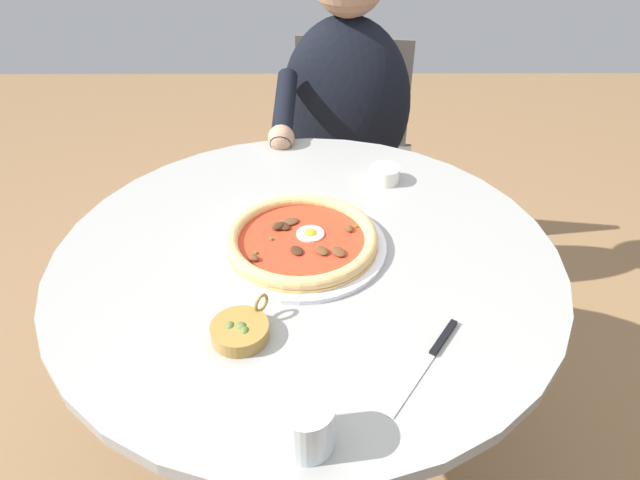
{
  "coord_description": "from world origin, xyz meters",
  "views": [
    {
      "loc": [
        -0.87,
        -0.02,
        1.39
      ],
      "look_at": [
        -0.01,
        -0.03,
        0.76
      ],
      "focal_mm": 31.28,
      "sensor_mm": 36.0,
      "label": 1
    }
  ],
  "objects_px": {
    "dining_table": "(307,307)",
    "olive_pan": "(241,330)",
    "ramekin_capers": "(385,174)",
    "pizza_on_plate": "(302,240)",
    "water_glass": "(307,427)",
    "steak_knife": "(434,351)",
    "cafe_chair_diner": "(348,144)",
    "diner_person": "(343,160)"
  },
  "relations": [
    {
      "from": "pizza_on_plate",
      "to": "water_glass",
      "type": "xyz_separation_m",
      "value": [
        -0.43,
        -0.02,
        0.02
      ]
    },
    {
      "from": "olive_pan",
      "to": "cafe_chair_diner",
      "type": "distance_m",
      "value": 1.16
    },
    {
      "from": "olive_pan",
      "to": "cafe_chair_diner",
      "type": "relative_size",
      "value": 0.13
    },
    {
      "from": "diner_person",
      "to": "dining_table",
      "type": "bearing_deg",
      "value": 171.79
    },
    {
      "from": "steak_knife",
      "to": "olive_pan",
      "type": "bearing_deg",
      "value": 83.27
    },
    {
      "from": "ramekin_capers",
      "to": "cafe_chair_diner",
      "type": "distance_m",
      "value": 0.66
    },
    {
      "from": "steak_knife",
      "to": "diner_person",
      "type": "distance_m",
      "value": 1.03
    },
    {
      "from": "pizza_on_plate",
      "to": "water_glass",
      "type": "bearing_deg",
      "value": -177.8
    },
    {
      "from": "water_glass",
      "to": "dining_table",
      "type": "bearing_deg",
      "value": 1.07
    },
    {
      "from": "cafe_chair_diner",
      "to": "dining_table",
      "type": "bearing_deg",
      "value": 171.66
    },
    {
      "from": "pizza_on_plate",
      "to": "ramekin_capers",
      "type": "bearing_deg",
      "value": -36.35
    },
    {
      "from": "steak_knife",
      "to": "ramekin_capers",
      "type": "height_order",
      "value": "ramekin_capers"
    },
    {
      "from": "water_glass",
      "to": "cafe_chair_diner",
      "type": "relative_size",
      "value": 0.09
    },
    {
      "from": "steak_knife",
      "to": "diner_person",
      "type": "relative_size",
      "value": 0.16
    },
    {
      "from": "pizza_on_plate",
      "to": "olive_pan",
      "type": "bearing_deg",
      "value": 158.72
    },
    {
      "from": "pizza_on_plate",
      "to": "cafe_chair_diner",
      "type": "bearing_deg",
      "value": -9.01
    },
    {
      "from": "water_glass",
      "to": "cafe_chair_diner",
      "type": "bearing_deg",
      "value": -5.31
    },
    {
      "from": "steak_knife",
      "to": "ramekin_capers",
      "type": "relative_size",
      "value": 2.8
    },
    {
      "from": "water_glass",
      "to": "ramekin_capers",
      "type": "xyz_separation_m",
      "value": [
        0.69,
        -0.17,
        -0.01
      ]
    },
    {
      "from": "dining_table",
      "to": "diner_person",
      "type": "bearing_deg",
      "value": -8.21
    },
    {
      "from": "diner_person",
      "to": "cafe_chair_diner",
      "type": "distance_m",
      "value": 0.15
    },
    {
      "from": "ramekin_capers",
      "to": "diner_person",
      "type": "height_order",
      "value": "diner_person"
    },
    {
      "from": "ramekin_capers",
      "to": "olive_pan",
      "type": "bearing_deg",
      "value": 150.39
    },
    {
      "from": "olive_pan",
      "to": "water_glass",
      "type": "bearing_deg",
      "value": -150.54
    },
    {
      "from": "water_glass",
      "to": "olive_pan",
      "type": "xyz_separation_m",
      "value": [
        0.19,
        0.11,
        -0.02
      ]
    },
    {
      "from": "pizza_on_plate",
      "to": "cafe_chair_diner",
      "type": "relative_size",
      "value": 0.4
    },
    {
      "from": "pizza_on_plate",
      "to": "ramekin_capers",
      "type": "relative_size",
      "value": 4.9
    },
    {
      "from": "ramekin_capers",
      "to": "diner_person",
      "type": "distance_m",
      "value": 0.52
    },
    {
      "from": "water_glass",
      "to": "ramekin_capers",
      "type": "distance_m",
      "value": 0.71
    },
    {
      "from": "steak_knife",
      "to": "diner_person",
      "type": "xyz_separation_m",
      "value": [
        1.0,
        0.1,
        -0.2
      ]
    },
    {
      "from": "steak_knife",
      "to": "ramekin_capers",
      "type": "distance_m",
      "value": 0.53
    },
    {
      "from": "steak_knife",
      "to": "cafe_chair_diner",
      "type": "xyz_separation_m",
      "value": [
        1.15,
        0.08,
        -0.21
      ]
    },
    {
      "from": "pizza_on_plate",
      "to": "diner_person",
      "type": "height_order",
      "value": "diner_person"
    },
    {
      "from": "dining_table",
      "to": "olive_pan",
      "type": "height_order",
      "value": "olive_pan"
    },
    {
      "from": "steak_knife",
      "to": "olive_pan",
      "type": "relative_size",
      "value": 1.76
    },
    {
      "from": "steak_knife",
      "to": "pizza_on_plate",
      "type": "bearing_deg",
      "value": 37.88
    },
    {
      "from": "ramekin_capers",
      "to": "cafe_chair_diner",
      "type": "bearing_deg",
      "value": 4.65
    },
    {
      "from": "cafe_chair_diner",
      "to": "ramekin_capers",
      "type": "bearing_deg",
      "value": -175.35
    },
    {
      "from": "water_glass",
      "to": "ramekin_capers",
      "type": "height_order",
      "value": "water_glass"
    },
    {
      "from": "ramekin_capers",
      "to": "olive_pan",
      "type": "xyz_separation_m",
      "value": [
        -0.5,
        0.28,
        -0.01
      ]
    },
    {
      "from": "water_glass",
      "to": "steak_knife",
      "type": "xyz_separation_m",
      "value": [
        0.16,
        -0.2,
        -0.03
      ]
    },
    {
      "from": "dining_table",
      "to": "olive_pan",
      "type": "bearing_deg",
      "value": 156.0
    }
  ]
}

